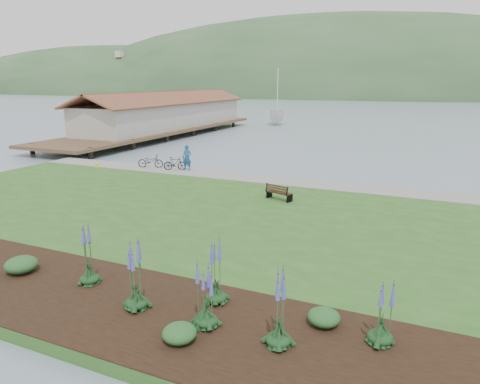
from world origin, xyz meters
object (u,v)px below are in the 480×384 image
object	(u,v)px
park_bench	(278,192)
bicycle_a	(150,161)
person	(187,156)
sailboat	(277,125)

from	to	relation	value
park_bench	bicycle_a	size ratio (longest dim) A/B	0.81
person	sailboat	xyz separation A→B (m)	(-6.44, 38.37, -1.48)
park_bench	sailboat	bearing A→B (deg)	128.15
park_bench	sailboat	size ratio (longest dim) A/B	0.06
park_bench	sailboat	world-z (taller)	sailboat
person	park_bench	bearing A→B (deg)	-42.10
park_bench	person	bearing A→B (deg)	169.61
park_bench	person	size ratio (longest dim) A/B	0.71
bicycle_a	person	bearing A→B (deg)	-104.94
person	sailboat	distance (m)	38.94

